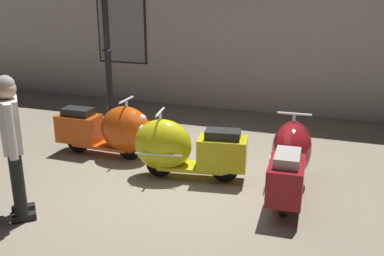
{
  "coord_description": "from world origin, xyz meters",
  "views": [
    {
      "loc": [
        1.84,
        -5.19,
        2.65
      ],
      "look_at": [
        -0.11,
        0.56,
        0.66
      ],
      "focal_mm": 41.22,
      "sensor_mm": 36.0,
      "label": 1
    }
  ],
  "objects": [
    {
      "name": "scooter_0",
      "position": [
        -1.49,
        0.66,
        0.45
      ],
      "size": [
        1.62,
        0.53,
        0.98
      ],
      "rotation": [
        0.0,
        0.0,
        -0.01
      ],
      "color": "black",
      "rests_on": "ground"
    },
    {
      "name": "scooter_2",
      "position": [
        1.34,
        0.3,
        0.46
      ],
      "size": [
        0.57,
        1.68,
        1.01
      ],
      "rotation": [
        0.0,
        0.0,
        1.61
      ],
      "color": "black",
      "rests_on": "ground"
    },
    {
      "name": "lamppost",
      "position": [
        -2.04,
        1.66,
        1.48
      ],
      "size": [
        0.28,
        0.28,
        2.91
      ],
      "color": "black",
      "rests_on": "ground"
    },
    {
      "name": "ground_plane",
      "position": [
        0.0,
        0.0,
        0.0
      ],
      "size": [
        60.0,
        60.0,
        0.0
      ],
      "primitive_type": "plane",
      "color": "gray"
    },
    {
      "name": "showroom_back_wall",
      "position": [
        -0.02,
        4.11,
        1.93
      ],
      "size": [
        18.0,
        0.24,
        3.85
      ],
      "color": "#ADA89E",
      "rests_on": "ground"
    },
    {
      "name": "visitor_0",
      "position": [
        -1.59,
        -1.41,
        0.99
      ],
      "size": [
        0.43,
        0.46,
        1.72
      ],
      "rotation": [
        0.0,
        0.0,
        0.71
      ],
      "color": "black",
      "rests_on": "ground"
    },
    {
      "name": "scooter_1",
      "position": [
        -0.17,
        0.25,
        0.45
      ],
      "size": [
        1.65,
        0.68,
        0.98
      ],
      "rotation": [
        0.0,
        0.0,
        -3.0
      ],
      "color": "black",
      "rests_on": "ground"
    }
  ]
}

